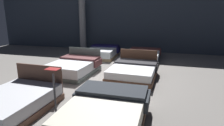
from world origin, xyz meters
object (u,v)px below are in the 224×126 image
Objects in this scene: bed_4 at (102,52)px; price_sign at (55,100)px; bed_1 at (106,112)px; support_pillar at (82,21)px; bed_0 at (14,102)px; bed_2 at (74,67)px; bed_5 at (144,55)px; bed_3 at (133,72)px.

price_sign is (1.04, -6.07, 0.19)m from bed_4.
bed_1 is 0.58× the size of support_pillar.
bed_0 is 1.80× the size of price_sign.
bed_2 is 3.01m from bed_4.
price_sign is (1.14, -3.06, 0.18)m from bed_2.
bed_4 is at bearing 91.02° from bed_2.
bed_4 is at bearing -178.82° from bed_5.
bed_0 is 0.98× the size of bed_4.
bed_0 reaches higher than bed_5.
bed_1 is at bearing -62.81° from support_pillar.
support_pillar is (-1.83, 1.68, 1.51)m from bed_4.
bed_5 is 0.57× the size of support_pillar.
bed_1 is 6.01m from bed_5.
price_sign is at bearing -66.69° from bed_2.
price_sign is at bearing -99.65° from bed_5.
bed_4 is 0.58× the size of support_pillar.
price_sign is (1.11, -0.04, 0.21)m from bed_0.
support_pillar reaches higher than bed_2.
bed_3 is at bearing 55.76° from bed_0.
price_sign reaches higher than bed_2.
bed_2 is at bearing 92.07° from bed_0.
bed_1 is 1.84× the size of price_sign.
bed_1 is (2.19, 0.04, 0.04)m from bed_0.
bed_0 is 2.19m from bed_1.
bed_5 is at bearing 71.40° from bed_0.
bed_4 is 1.02× the size of bed_5.
bed_3 is 1.00× the size of bed_5.
bed_4 reaches higher than bed_5.
bed_4 is 1.84× the size of price_sign.
bed_3 is at bearing 88.82° from bed_1.
bed_1 is 1.03× the size of bed_5.
bed_3 is at bearing 70.39° from price_sign.
bed_2 is at bearing -125.90° from bed_5.
bed_5 is at bearing -22.73° from support_pillar.
bed_3 is at bearing -89.28° from bed_5.
bed_1 is at bearing 2.55° from bed_0.
bed_2 reaches higher than bed_1.
price_sign is at bearing -0.55° from bed_0.
price_sign reaches higher than bed_5.
bed_0 reaches higher than bed_3.
support_pillar is at bearing 104.35° from bed_0.
bed_2 is 1.03× the size of bed_3.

